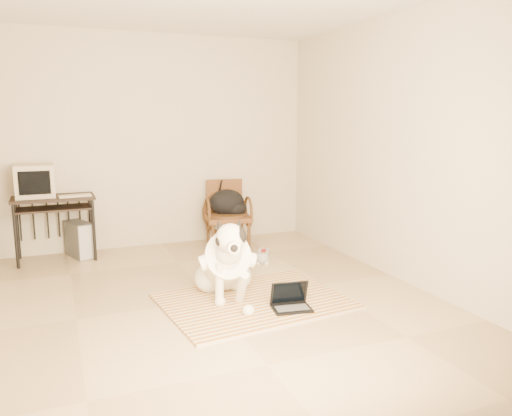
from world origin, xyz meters
TOP-DOWN VIEW (x-y plane):
  - floor at (0.00, 0.00)m, footprint 4.50×4.50m
  - wall_back at (0.00, 2.25)m, footprint 4.50×0.00m
  - wall_front at (0.00, -2.25)m, footprint 4.50×0.00m
  - wall_right at (2.00, 0.00)m, footprint 0.00×4.50m
  - rug at (0.35, -0.20)m, footprint 1.73×1.39m
  - dog at (0.16, 0.01)m, footprint 0.55×1.16m
  - laptop at (0.58, -0.49)m, footprint 0.37×0.29m
  - computer_desk at (-1.29, 1.95)m, footprint 0.91×0.51m
  - crt_monitor at (-1.47, 2.02)m, footprint 0.42×0.41m
  - desk_keyboard at (-1.06, 1.86)m, footprint 0.37×0.17m
  - pc_tower at (-1.04, 2.00)m, footprint 0.33×0.49m
  - rattan_chair at (0.80, 1.87)m, footprint 0.63×0.62m
  - backpack at (0.83, 1.88)m, footprint 0.48×0.39m
  - sneaker_left at (0.59, 1.07)m, footprint 0.20×0.30m
  - sneaker_right at (0.96, 1.01)m, footprint 0.26×0.35m

SIDE VIEW (x-z plane):
  - floor at x=0.00m, z-range 0.00..0.00m
  - rug at x=0.35m, z-range 0.00..0.02m
  - sneaker_left at x=0.59m, z-range -0.01..0.09m
  - sneaker_right at x=0.96m, z-range -0.01..0.11m
  - laptop at x=0.58m, z-range -0.04..0.19m
  - pc_tower at x=-1.04m, z-range 0.00..0.43m
  - dog at x=0.16m, z-range -0.08..0.74m
  - rattan_chair at x=0.80m, z-range 0.00..0.85m
  - backpack at x=0.83m, z-range 0.38..0.72m
  - computer_desk at x=-1.29m, z-range 0.27..1.03m
  - desk_keyboard at x=-1.06m, z-range 0.76..0.78m
  - crt_monitor at x=-1.47m, z-range 0.76..1.13m
  - wall_back at x=0.00m, z-range -0.90..3.60m
  - wall_front at x=0.00m, z-range -0.90..3.60m
  - wall_right at x=2.00m, z-range -0.90..3.60m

